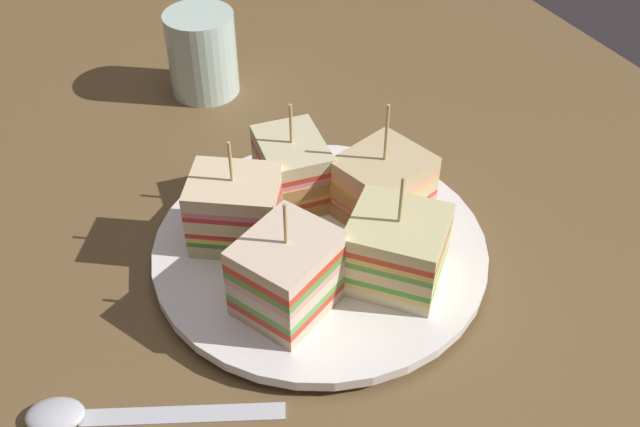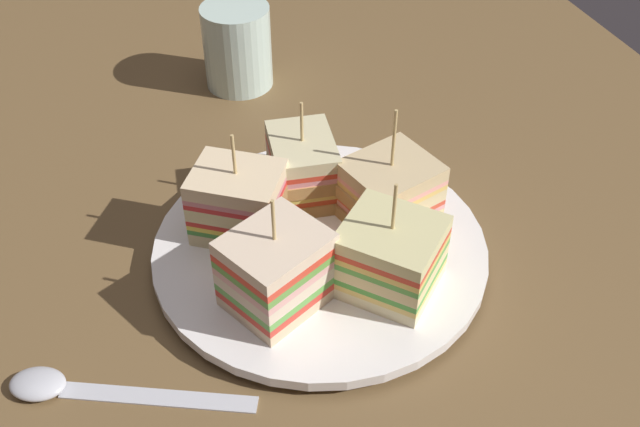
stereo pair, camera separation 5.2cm
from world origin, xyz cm
name	(u,v)px [view 2 (the right image)]	position (x,y,z in cm)	size (l,w,h in cm)	color
ground_plane	(320,267)	(0.00, 0.00, -0.90)	(123.00, 82.84, 1.80)	brown
plate	(320,250)	(0.00, 0.00, 0.92)	(24.40, 24.40, 1.52)	white
sandwich_wedge_0	(389,191)	(-1.34, 5.89, 3.93)	(7.10, 7.64, 9.52)	#E1C583
sandwich_wedge_1	(303,167)	(-6.01, 0.67, 4.01)	(6.89, 5.51, 8.33)	beige
sandwich_wedge_2	(239,203)	(-3.35, -5.03, 4.22)	(7.60, 8.00, 8.66)	beige
sandwich_wedge_3	(277,270)	(4.14, -4.42, 4.36)	(7.58, 8.03, 8.85)	beige
sandwich_wedge_4	(389,257)	(5.19, 3.11, 4.13)	(8.58, 8.57, 8.88)	beige
spoon	(72,388)	(5.99, -18.42, 0.39)	(8.16, 15.02, 1.00)	silver
drinking_glass	(238,52)	(-25.74, 0.55, 3.40)	(6.51, 6.51, 8.00)	silver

